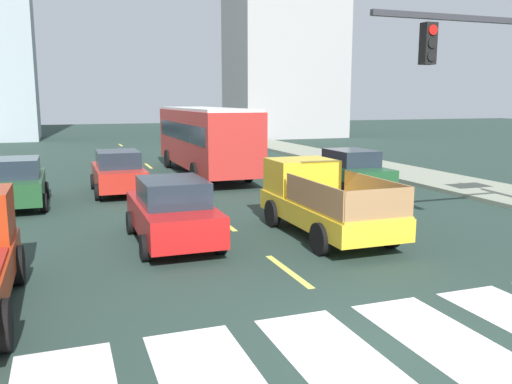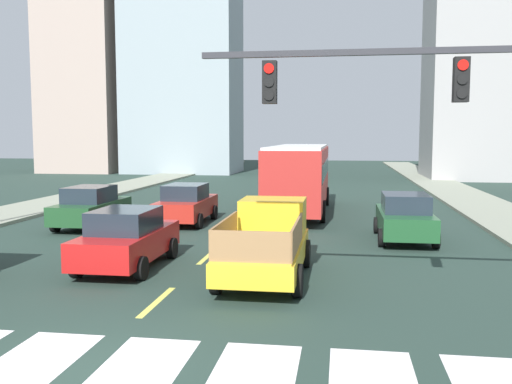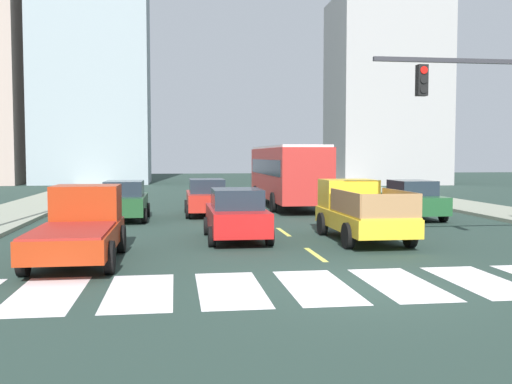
{
  "view_description": "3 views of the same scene",
  "coord_description": "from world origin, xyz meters",
  "px_view_note": "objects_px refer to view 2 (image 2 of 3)",
  "views": [
    {
      "loc": [
        -4.5,
        -6.34,
        3.71
      ],
      "look_at": [
        0.5,
        7.46,
        1.17
      ],
      "focal_mm": 37.43,
      "sensor_mm": 36.0,
      "label": 1
    },
    {
      "loc": [
        4.15,
        -8.16,
        3.79
      ],
      "look_at": [
        1.08,
        12.03,
        1.76
      ],
      "focal_mm": 39.62,
      "sensor_mm": 36.0,
      "label": 2
    },
    {
      "loc": [
        -3.94,
        -12.2,
        2.82
      ],
      "look_at": [
        -0.7,
        11.34,
        1.34
      ],
      "focal_mm": 41.3,
      "sensor_mm": 36.0,
      "label": 3
    }
  ],
  "objects_px": {
    "pickup_stakebed": "(268,241)",
    "sedan_near_left": "(186,204)",
    "city_bus": "(300,174)",
    "sedan_far": "(91,207)",
    "sedan_mid": "(127,238)",
    "sedan_near_right": "(405,217)"
  },
  "relations": [
    {
      "from": "pickup_stakebed",
      "to": "sedan_mid",
      "type": "height_order",
      "value": "pickup_stakebed"
    },
    {
      "from": "pickup_stakebed",
      "to": "sedan_near_left",
      "type": "distance_m",
      "value": 9.73
    },
    {
      "from": "sedan_near_left",
      "to": "sedan_near_right",
      "type": "xyz_separation_m",
      "value": [
        8.92,
        -2.72,
        0.0
      ]
    },
    {
      "from": "sedan_far",
      "to": "city_bus",
      "type": "bearing_deg",
      "value": 36.25
    },
    {
      "from": "sedan_far",
      "to": "pickup_stakebed",
      "type": "bearing_deg",
      "value": -37.91
    },
    {
      "from": "pickup_stakebed",
      "to": "sedan_near_right",
      "type": "height_order",
      "value": "pickup_stakebed"
    },
    {
      "from": "sedan_near_left",
      "to": "sedan_mid",
      "type": "xyz_separation_m",
      "value": [
        0.55,
        -8.26,
        0.0
      ]
    },
    {
      "from": "city_bus",
      "to": "sedan_far",
      "type": "distance_m",
      "value": 10.03
    },
    {
      "from": "sedan_near_left",
      "to": "city_bus",
      "type": "bearing_deg",
      "value": 41.69
    },
    {
      "from": "city_bus",
      "to": "sedan_near_left",
      "type": "relative_size",
      "value": 2.45
    },
    {
      "from": "sedan_mid",
      "to": "sedan_near_right",
      "type": "relative_size",
      "value": 1.0
    },
    {
      "from": "pickup_stakebed",
      "to": "sedan_mid",
      "type": "bearing_deg",
      "value": 176.62
    },
    {
      "from": "city_bus",
      "to": "sedan_far",
      "type": "xyz_separation_m",
      "value": [
        -8.24,
        -5.61,
        -1.09
      ]
    },
    {
      "from": "city_bus",
      "to": "sedan_far",
      "type": "relative_size",
      "value": 2.45
    },
    {
      "from": "city_bus",
      "to": "sedan_near_left",
      "type": "xyz_separation_m",
      "value": [
        -4.61,
        -4.02,
        -1.09
      ]
    },
    {
      "from": "pickup_stakebed",
      "to": "sedan_near_left",
      "type": "relative_size",
      "value": 1.18
    },
    {
      "from": "city_bus",
      "to": "sedan_near_right",
      "type": "relative_size",
      "value": 2.45
    },
    {
      "from": "city_bus",
      "to": "sedan_far",
      "type": "height_order",
      "value": "city_bus"
    },
    {
      "from": "sedan_near_left",
      "to": "pickup_stakebed",
      "type": "bearing_deg",
      "value": -60.74
    },
    {
      "from": "pickup_stakebed",
      "to": "city_bus",
      "type": "relative_size",
      "value": 0.48
    },
    {
      "from": "pickup_stakebed",
      "to": "sedan_mid",
      "type": "distance_m",
      "value": 4.13
    },
    {
      "from": "sedan_near_left",
      "to": "sedan_near_right",
      "type": "relative_size",
      "value": 1.0
    }
  ]
}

